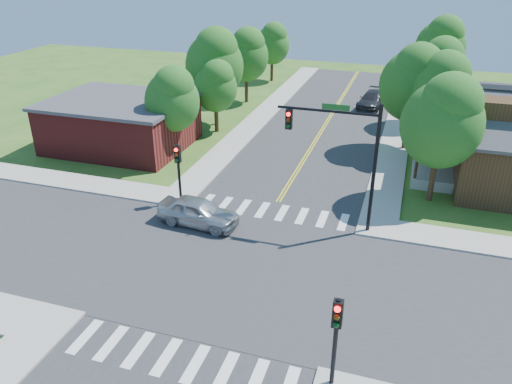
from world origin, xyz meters
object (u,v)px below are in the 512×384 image
(signal_pole_nw, at_px, (178,163))
(car_silver, at_px, (198,212))
(signal_pole_se, at_px, (336,327))
(signal_mast_ne, at_px, (343,146))
(car_dgrey, at_px, (372,100))

(signal_pole_nw, distance_m, car_silver, 3.49)
(signal_pole_se, bearing_deg, signal_mast_ne, 98.56)
(signal_pole_se, distance_m, car_dgrey, 35.46)
(car_silver, bearing_deg, signal_pole_nw, 50.34)
(car_silver, height_order, car_dgrey, car_silver)
(car_silver, relative_size, car_dgrey, 0.88)
(signal_pole_se, xyz_separation_m, signal_pole_nw, (-11.20, 11.20, 0.00))
(signal_pole_se, height_order, car_silver, signal_pole_se)
(signal_pole_se, bearing_deg, car_dgrey, 93.77)
(signal_pole_se, height_order, signal_pole_nw, same)
(signal_pole_nw, distance_m, car_dgrey, 25.79)
(car_silver, distance_m, car_dgrey, 27.08)
(signal_pole_se, xyz_separation_m, car_dgrey, (-2.33, 35.34, -1.91))
(signal_mast_ne, bearing_deg, signal_pole_se, -81.44)
(signal_mast_ne, height_order, signal_pole_nw, signal_mast_ne)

